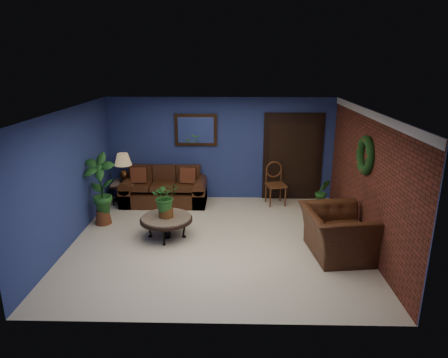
{
  "coord_description": "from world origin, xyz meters",
  "views": [
    {
      "loc": [
        0.3,
        -7.01,
        3.39
      ],
      "look_at": [
        0.12,
        0.55,
        1.08
      ],
      "focal_mm": 32.0,
      "sensor_mm": 36.0,
      "label": 1
    }
  ],
  "objects_px": {
    "end_table": "(125,187)",
    "side_chair": "(275,180)",
    "coffee_table": "(166,219)",
    "table_lamp": "(123,164)",
    "armchair": "(337,233)",
    "sofa": "(165,191)"
  },
  "relations": [
    {
      "from": "coffee_table",
      "to": "armchair",
      "type": "relative_size",
      "value": 0.79
    },
    {
      "from": "end_table",
      "to": "table_lamp",
      "type": "bearing_deg",
      "value": 123.69
    },
    {
      "from": "side_chair",
      "to": "armchair",
      "type": "xyz_separation_m",
      "value": [
        0.84,
        -2.61,
        -0.16
      ]
    },
    {
      "from": "coffee_table",
      "to": "side_chair",
      "type": "height_order",
      "value": "side_chair"
    },
    {
      "from": "coffee_table",
      "to": "side_chair",
      "type": "relative_size",
      "value": 1.0
    },
    {
      "from": "sofa",
      "to": "armchair",
      "type": "height_order",
      "value": "sofa"
    },
    {
      "from": "end_table",
      "to": "side_chair",
      "type": "relative_size",
      "value": 0.57
    },
    {
      "from": "coffee_table",
      "to": "side_chair",
      "type": "distance_m",
      "value": 3.05
    },
    {
      "from": "end_table",
      "to": "table_lamp",
      "type": "xyz_separation_m",
      "value": [
        -0.0,
        0.0,
        0.56
      ]
    },
    {
      "from": "table_lamp",
      "to": "end_table",
      "type": "bearing_deg",
      "value": -56.31
    },
    {
      "from": "coffee_table",
      "to": "table_lamp",
      "type": "relative_size",
      "value": 1.51
    },
    {
      "from": "coffee_table",
      "to": "table_lamp",
      "type": "distance_m",
      "value": 2.4
    },
    {
      "from": "coffee_table",
      "to": "side_chair",
      "type": "bearing_deg",
      "value": 40.94
    },
    {
      "from": "end_table",
      "to": "table_lamp",
      "type": "height_order",
      "value": "table_lamp"
    },
    {
      "from": "table_lamp",
      "to": "armchair",
      "type": "xyz_separation_m",
      "value": [
        4.45,
        -2.54,
        -0.55
      ]
    },
    {
      "from": "coffee_table",
      "to": "armchair",
      "type": "distance_m",
      "value": 3.2
    },
    {
      "from": "end_table",
      "to": "table_lamp",
      "type": "relative_size",
      "value": 0.87
    },
    {
      "from": "end_table",
      "to": "side_chair",
      "type": "xyz_separation_m",
      "value": [
        3.61,
        0.07,
        0.17
      ]
    },
    {
      "from": "coffee_table",
      "to": "end_table",
      "type": "relative_size",
      "value": 1.74
    },
    {
      "from": "side_chair",
      "to": "coffee_table",
      "type": "bearing_deg",
      "value": -150.99
    },
    {
      "from": "side_chair",
      "to": "sofa",
      "type": "bearing_deg",
      "value": 169.1
    },
    {
      "from": "sofa",
      "to": "side_chair",
      "type": "bearing_deg",
      "value": 1.03
    }
  ]
}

